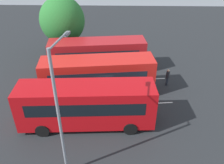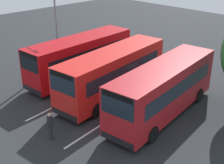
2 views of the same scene
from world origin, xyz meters
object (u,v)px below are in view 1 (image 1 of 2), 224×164
Objects in this scene: depot_tree at (62,20)px; bus_center_right at (98,55)px; bus_far_left at (87,104)px; bus_center_left at (98,75)px; street_lamp at (60,108)px; pedestrian at (168,76)px.

bus_center_right is at bearing -42.91° from depot_tree.
bus_far_left and bus_center_left have the same top height.
pedestrian is at bearing -29.43° from street_lamp.
bus_far_left is at bearing -97.76° from bus_center_right.
depot_tree reaches higher than bus_far_left.
street_lamp is at bearing -105.33° from bus_center_left.
bus_far_left is 1.43× the size of depot_tree.
street_lamp is (-0.75, -4.02, 2.78)m from bus_far_left.
depot_tree is (-4.61, 8.14, 2.36)m from bus_center_left.
street_lamp is 16.73m from depot_tree.
bus_center_left is 1.23× the size of street_lamp.
bus_center_right is at bearing 88.14° from bus_center_left.
bus_center_right is at bearing 21.24° from pedestrian.
depot_tree is at bearing 11.88° from pedestrian.
bus_center_right reaches higher than pedestrian.
bus_center_right is 1.24× the size of street_lamp.
bus_center_left is 6.65m from pedestrian.
pedestrian is 0.21× the size of street_lamp.
street_lamp is 1.17× the size of depot_tree.
bus_center_left is at bearing 80.18° from bus_far_left.
pedestrian is 12.90m from street_lamp.
bus_far_left and bus_center_right have the same top height.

